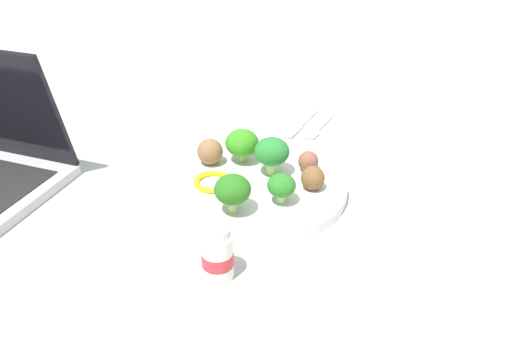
% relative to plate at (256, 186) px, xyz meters
% --- Properties ---
extents(ground_plane, '(4.00, 4.00, 0.00)m').
position_rel_plate_xyz_m(ground_plane, '(0.00, 0.00, -0.01)').
color(ground_plane, '#B2B2AD').
extents(plate, '(0.28, 0.28, 0.02)m').
position_rel_plate_xyz_m(plate, '(0.00, 0.00, 0.00)').
color(plate, white).
rests_on(plate, ground_plane).
extents(broccoli_floret_front_left, '(0.05, 0.05, 0.06)m').
position_rel_plate_xyz_m(broccoli_floret_front_left, '(-0.06, -0.04, 0.04)').
color(broccoli_floret_front_left, '#97B87C').
rests_on(broccoli_floret_front_left, plate).
extents(broccoli_floret_back_left, '(0.04, 0.04, 0.05)m').
position_rel_plate_xyz_m(broccoli_floret_back_left, '(0.04, 0.05, 0.04)').
color(broccoli_floret_back_left, '#98C676').
rests_on(broccoli_floret_back_left, plate).
extents(broccoli_floret_back_right, '(0.05, 0.05, 0.06)m').
position_rel_plate_xyz_m(broccoli_floret_back_right, '(-0.03, 0.02, 0.05)').
color(broccoli_floret_back_right, '#9EC770').
rests_on(broccoli_floret_back_right, plate).
extents(broccoli_floret_near_rim, '(0.05, 0.05, 0.06)m').
position_rel_plate_xyz_m(broccoli_floret_near_rim, '(0.09, -0.01, 0.04)').
color(broccoli_floret_near_rim, '#ABC06E').
rests_on(broccoli_floret_near_rim, plate).
extents(meatball_mid_right, '(0.03, 0.03, 0.03)m').
position_rel_plate_xyz_m(meatball_mid_right, '(-0.06, 0.07, 0.02)').
color(meatball_mid_right, brown).
rests_on(meatball_mid_right, plate).
extents(meatball_back_right, '(0.04, 0.04, 0.04)m').
position_rel_plate_xyz_m(meatball_back_right, '(-0.01, 0.09, 0.03)').
color(meatball_back_right, brown).
rests_on(meatball_back_right, plate).
extents(meatball_center, '(0.04, 0.04, 0.04)m').
position_rel_plate_xyz_m(meatball_center, '(-0.03, -0.09, 0.03)').
color(meatball_center, brown).
rests_on(meatball_center, plate).
extents(pepper_ring_center, '(0.07, 0.07, 0.01)m').
position_rel_plate_xyz_m(pepper_ring_center, '(0.03, -0.06, 0.01)').
color(pepper_ring_center, yellow).
rests_on(pepper_ring_center, plate).
extents(napkin, '(0.18, 0.14, 0.01)m').
position_rel_plate_xyz_m(napkin, '(-0.25, 0.03, -0.01)').
color(napkin, white).
rests_on(napkin, ground_plane).
extents(fork, '(0.12, 0.04, 0.01)m').
position_rel_plate_xyz_m(fork, '(-0.24, 0.05, -0.00)').
color(fork, silver).
rests_on(fork, napkin).
extents(knife, '(0.15, 0.04, 0.01)m').
position_rel_plate_xyz_m(knife, '(-0.25, 0.01, -0.00)').
color(knife, white).
rests_on(knife, napkin).
extents(yogurt_bottle, '(0.04, 0.04, 0.07)m').
position_rel_plate_xyz_m(yogurt_bottle, '(0.20, 0.02, 0.02)').
color(yogurt_bottle, white).
rests_on(yogurt_bottle, ground_plane).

